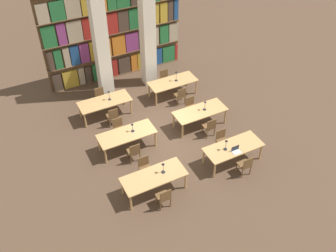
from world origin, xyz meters
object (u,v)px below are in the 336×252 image
(chair_1, at_px, (145,167))
(reading_table_1, at_px, (233,148))
(desk_lamp_4, at_px, (109,94))
(reading_table_3, at_px, (200,112))
(chair_0, at_px, (164,197))
(desk_lamp_1, at_px, (226,143))
(chair_7, at_px, (191,106))
(chair_5, at_px, (119,128))
(chair_4, at_px, (134,151))
(chair_9, at_px, (100,97))
(laptop, at_px, (236,151))
(chair_3, at_px, (222,140))
(chair_6, at_px, (210,126))
(reading_table_2, at_px, (127,135))
(reading_table_0, at_px, (154,177))
(desk_lamp_2, at_px, (132,126))
(pillar_center, at_px, (147,23))
(pillar_left, at_px, (100,34))
(chair_8, at_px, (113,116))
(chair_10, at_px, (180,95))
(desk_lamp_3, at_px, (205,104))
(desk_lamp_5, at_px, (176,74))
(chair_11, at_px, (165,78))
(reading_table_5, at_px, (173,83))
(reading_table_4, at_px, (105,103))

(chair_1, bearing_deg, reading_table_1, 166.14)
(desk_lamp_4, bearing_deg, reading_table_3, -38.72)
(chair_0, xyz_separation_m, desk_lamp_1, (2.81, 0.71, 0.58))
(chair_7, bearing_deg, chair_5, -1.32)
(chair_4, relative_size, chair_9, 1.00)
(laptop, bearing_deg, chair_0, -171.92)
(chair_3, relative_size, chair_6, 1.00)
(reading_table_2, relative_size, chair_4, 2.50)
(reading_table_0, xyz_separation_m, desk_lamp_2, (0.27, 2.40, 0.33))
(pillar_center, relative_size, chair_5, 6.89)
(pillar_left, bearing_deg, pillar_center, 0.00)
(reading_table_1, relative_size, chair_7, 2.50)
(chair_6, bearing_deg, chair_0, -144.06)
(pillar_left, bearing_deg, desk_lamp_4, -103.57)
(chair_1, xyz_separation_m, chair_7, (3.18, 2.31, 0.00))
(pillar_center, relative_size, reading_table_3, 2.76)
(chair_8, bearing_deg, chair_7, -15.88)
(chair_1, relative_size, desk_lamp_4, 1.94)
(chair_9, bearing_deg, chair_7, 143.06)
(chair_9, relative_size, chair_10, 1.00)
(chair_5, bearing_deg, desk_lamp_3, 166.22)
(reading_table_0, bearing_deg, desk_lamp_2, 83.63)
(pillar_left, relative_size, pillar_center, 1.00)
(desk_lamp_3, bearing_deg, pillar_left, 125.93)
(reading_table_0, height_order, desk_lamp_5, desk_lamp_5)
(desk_lamp_5, bearing_deg, desk_lamp_3, -89.42)
(reading_table_2, height_order, chair_10, chair_10)
(reading_table_2, bearing_deg, chair_10, 26.39)
(chair_5, relative_size, desk_lamp_3, 2.00)
(chair_5, bearing_deg, desk_lamp_4, -98.21)
(desk_lamp_3, xyz_separation_m, chair_11, (-0.20, 3.14, -0.57))
(desk_lamp_4, bearing_deg, chair_9, 103.68)
(chair_9, relative_size, reading_table_5, 0.40)
(reading_table_2, relative_size, reading_table_5, 1.00)
(chair_3, height_order, chair_10, same)
(reading_table_1, distance_m, desk_lamp_5, 4.73)
(chair_0, height_order, chair_10, same)
(pillar_center, height_order, reading_table_1, pillar_center)
(desk_lamp_2, bearing_deg, chair_5, 112.31)
(reading_table_2, distance_m, desk_lamp_5, 4.07)
(chair_6, relative_size, desk_lamp_5, 1.73)
(chair_3, distance_m, reading_table_4, 5.12)
(desk_lamp_2, relative_size, chair_9, 0.45)
(desk_lamp_4, relative_size, desk_lamp_5, 0.89)
(chair_4, xyz_separation_m, chair_9, (0.05, 3.78, 0.00))
(reading_table_0, height_order, chair_0, chair_0)
(pillar_left, xyz_separation_m, chair_7, (2.63, -3.12, -2.53))
(pillar_center, height_order, reading_table_5, pillar_center)
(chair_1, bearing_deg, reading_table_5, -128.87)
(chair_9, bearing_deg, reading_table_3, 135.33)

